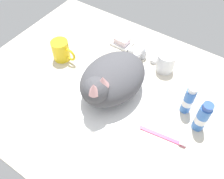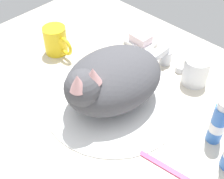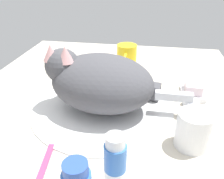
{
  "view_description": "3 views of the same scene",
  "coord_description": "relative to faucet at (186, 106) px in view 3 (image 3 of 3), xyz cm",
  "views": [
    {
      "loc": [
        30.5,
        -46.39,
        71.4
      ],
      "look_at": [
        0.82,
        -1.87,
        3.84
      ],
      "focal_mm": 38.35,
      "sensor_mm": 36.0,
      "label": 1
    },
    {
      "loc": [
        40.79,
        -42.62,
        60.61
      ],
      "look_at": [
        -0.28,
        -0.29,
        4.19
      ],
      "focal_mm": 50.8,
      "sensor_mm": 36.0,
      "label": 2
    },
    {
      "loc": [
        52.16,
        11.23,
        34.63
      ],
      "look_at": [
        -0.69,
        2.43,
        5.57
      ],
      "focal_mm": 38.11,
      "sensor_mm": 36.0,
      "label": 3
    }
  ],
  "objects": [
    {
      "name": "toothpaste_bottle",
      "position": [
        25.76,
        -13.78,
        2.93
      ],
      "size": [
        3.58,
        3.58,
        12.55
      ],
      "color": "#3870C6",
      "rests_on": "ground_plane"
    },
    {
      "name": "sink_basin",
      "position": [
        0.0,
        -21.11,
        -2.54
      ],
      "size": [
        37.12,
        37.12,
        0.72
      ],
      "primitive_type": "cylinder",
      "color": "white",
      "rests_on": "ground_plane"
    },
    {
      "name": "coffee_mug",
      "position": [
        -27.62,
        -17.89,
        1.49
      ],
      "size": [
        11.17,
        7.01,
        8.77
      ],
      "color": "yellow",
      "rests_on": "ground_plane"
    },
    {
      "name": "ground_plane",
      "position": [
        0.0,
        -21.11,
        -4.39
      ],
      "size": [
        110.0,
        82.5,
        3.0
      ],
      "primitive_type": "cube",
      "color": "beige"
    },
    {
      "name": "cat",
      "position": [
        -0.25,
        -22.01,
        5.1
      ],
      "size": [
        24.04,
        30.27,
        16.56
      ],
      "color": "#4C4C51",
      "rests_on": "sink_basin"
    },
    {
      "name": "soap_dish",
      "position": [
        -11.46,
        3.37,
        -2.29
      ],
      "size": [
        9.0,
        6.4,
        1.2
      ],
      "primitive_type": "cube",
      "color": "white",
      "rests_on": "ground_plane"
    },
    {
      "name": "toothbrush",
      "position": [
        24.8,
        -27.65,
        -2.38
      ],
      "size": [
        15.87,
        3.49,
        1.6
      ],
      "color": "#D83F72",
      "rests_on": "ground_plane"
    },
    {
      "name": "soap_bar",
      "position": [
        -11.46,
        3.37,
        -0.37
      ],
      "size": [
        6.4,
        4.92,
        2.65
      ],
      "primitive_type": "cube",
      "rotation": [
        0.0,
        0.0,
        -0.05
      ],
      "color": "silver",
      "rests_on": "soap_dish"
    },
    {
      "name": "faucet",
      "position": [
        0.0,
        0.0,
        0.0
      ],
      "size": [
        13.76,
        10.92,
        6.48
      ],
      "color": "silver",
      "rests_on": "ground_plane"
    },
    {
      "name": "rinse_cup",
      "position": [
        11.0,
        0.18,
        1.09
      ],
      "size": [
        7.08,
        7.08,
        7.96
      ],
      "color": "white",
      "rests_on": "ground_plane"
    }
  ]
}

